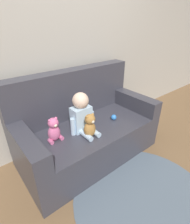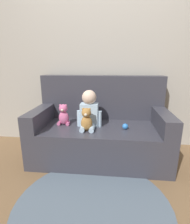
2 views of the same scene
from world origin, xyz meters
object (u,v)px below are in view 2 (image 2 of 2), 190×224
at_px(plush_toy_side, 64,115).
at_px(toy_ball, 125,126).
at_px(teddy_bear_brown, 87,120).
at_px(couch, 100,130).
at_px(person_baby, 89,110).

bearing_deg(plush_toy_side, toy_ball, -6.27).
xyz_separation_m(teddy_bear_brown, plush_toy_side, (-0.31, 0.17, -0.01)).
xyz_separation_m(couch, person_baby, (-0.12, -0.11, 0.29)).
xyz_separation_m(person_baby, plush_toy_side, (-0.32, 0.02, -0.08)).
height_order(person_baby, toy_ball, person_baby).
relative_size(person_baby, teddy_bear_brown, 1.64).
xyz_separation_m(couch, plush_toy_side, (-0.45, -0.09, 0.21)).
relative_size(couch, toy_ball, 24.36).
distance_m(couch, plush_toy_side, 0.50).
bearing_deg(teddy_bear_brown, plush_toy_side, 150.85).
distance_m(couch, person_baby, 0.33).
relative_size(plush_toy_side, toy_ball, 3.89).
xyz_separation_m(couch, toy_ball, (0.30, -0.17, 0.12)).
relative_size(person_baby, plush_toy_side, 1.69).
height_order(couch, toy_ball, couch).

